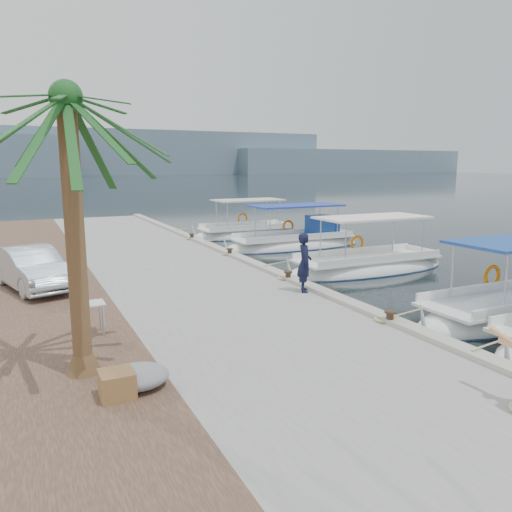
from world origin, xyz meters
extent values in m
plane|color=black|center=(0.00, 0.00, 0.00)|extent=(400.00, 400.00, 0.00)
cube|color=gray|center=(-3.00, 5.00, 0.25)|extent=(6.00, 40.00, 0.50)
cube|color=#A5A292|center=(-0.22, 5.00, 0.56)|extent=(0.44, 40.00, 0.12)
cube|color=#4C3328|center=(-8.00, 5.00, 0.25)|extent=(4.00, 40.00, 0.50)
cube|color=slate|center=(40.00, 210.00, 9.00)|extent=(160.00, 40.00, 18.00)
cube|color=slate|center=(140.00, 200.00, 5.50)|extent=(120.00, 40.00, 11.00)
cylinder|color=silver|center=(2.55, -4.32, 1.35)|extent=(0.05, 0.05, 1.60)
torus|color=orange|center=(4.45, -2.39, 1.00)|extent=(0.68, 0.12, 0.68)
ellipsoid|color=white|center=(4.34, 3.39, 0.05)|extent=(7.48, 2.28, 1.30)
ellipsoid|color=navy|center=(4.34, 3.39, 0.03)|extent=(7.52, 2.32, 0.22)
cube|color=white|center=(4.34, 3.39, 0.55)|extent=(6.13, 1.96, 0.08)
cube|color=white|center=(4.53, 3.39, 2.19)|extent=(4.49, 2.10, 0.08)
cylinder|color=silver|center=(2.66, 2.53, 1.35)|extent=(0.05, 0.05, 1.60)
torus|color=orange|center=(4.64, 4.47, 1.00)|extent=(0.68, 0.12, 0.68)
ellipsoid|color=white|center=(4.53, 9.73, 0.05)|extent=(7.86, 2.23, 1.30)
ellipsoid|color=navy|center=(4.53, 9.73, 0.03)|extent=(7.90, 2.28, 0.22)
cube|color=white|center=(4.53, 9.73, 0.55)|extent=(6.45, 1.92, 0.08)
cube|color=#223BAA|center=(4.73, 9.73, 2.19)|extent=(4.72, 2.05, 0.08)
cylinder|color=silver|center=(2.76, 8.90, 1.35)|extent=(0.05, 0.05, 1.60)
torus|color=orange|center=(4.83, 10.80, 1.00)|extent=(0.68, 0.12, 0.68)
cube|color=navy|center=(6.30, 9.73, 1.10)|extent=(1.20, 1.56, 1.00)
ellipsoid|color=white|center=(3.96, 14.40, 0.05)|extent=(6.72, 2.33, 1.30)
ellipsoid|color=navy|center=(3.96, 14.40, 0.03)|extent=(6.75, 2.37, 0.22)
cube|color=white|center=(3.96, 14.40, 0.55)|extent=(5.51, 2.00, 0.08)
cube|color=silver|center=(4.13, 14.40, 2.19)|extent=(4.03, 2.14, 0.08)
cylinder|color=silver|center=(2.45, 13.53, 1.35)|extent=(0.05, 0.05, 1.60)
torus|color=orange|center=(4.26, 15.51, 1.00)|extent=(0.68, 0.12, 0.68)
cylinder|color=black|center=(-0.35, -3.50, 0.65)|extent=(0.18, 0.18, 0.30)
cylinder|color=black|center=(-0.35, -3.50, 0.80)|extent=(0.28, 0.28, 0.05)
cylinder|color=black|center=(-0.35, 1.50, 0.65)|extent=(0.18, 0.18, 0.30)
cylinder|color=black|center=(-0.35, 1.50, 0.80)|extent=(0.28, 0.28, 0.05)
cylinder|color=black|center=(-0.35, 6.50, 0.65)|extent=(0.18, 0.18, 0.30)
cylinder|color=black|center=(-0.35, 6.50, 0.80)|extent=(0.28, 0.28, 0.05)
cylinder|color=black|center=(-0.35, 11.50, 0.65)|extent=(0.18, 0.18, 0.30)
cylinder|color=black|center=(-0.35, 11.50, 0.80)|extent=(0.28, 0.28, 0.05)
cone|color=#EAA566|center=(-1.15, -7.23, 1.47)|extent=(0.13, 0.66, 0.26)
imported|color=black|center=(-0.60, 0.07, 1.39)|extent=(0.65, 0.76, 1.78)
cylinder|color=brown|center=(-7.33, -3.29, 2.92)|extent=(0.34, 0.34, 4.84)
cone|color=brown|center=(-7.33, -3.29, 0.68)|extent=(0.64, 0.64, 0.36)
imported|color=silver|center=(-7.95, 3.97, 1.14)|extent=(2.39, 4.13, 1.29)
cube|color=brown|center=(-6.95, -4.57, 0.72)|extent=(0.55, 0.55, 0.44)
ellipsoid|color=gray|center=(-6.58, -4.37, 0.70)|extent=(1.10, 0.90, 0.40)
cylinder|color=silver|center=(-7.08, -1.38, 0.85)|extent=(0.06, 0.06, 0.70)
cylinder|color=silver|center=(-6.68, -1.38, 0.85)|extent=(0.06, 0.06, 0.70)
cylinder|color=silver|center=(-7.08, -0.98, 0.85)|extent=(0.06, 0.06, 0.70)
cylinder|color=silver|center=(-6.68, -0.98, 0.85)|extent=(0.06, 0.06, 0.70)
cube|color=white|center=(-6.88, -1.18, 1.21)|extent=(0.55, 0.55, 0.03)
camera|label=1|loc=(-8.20, -12.47, 4.28)|focal=35.00mm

